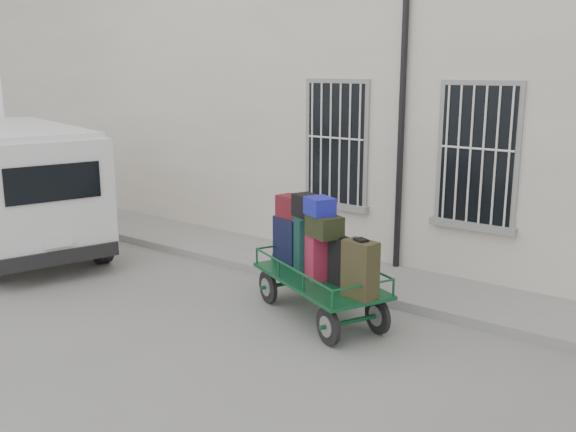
% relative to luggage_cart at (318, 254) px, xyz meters
% --- Properties ---
extents(ground, '(80.00, 80.00, 0.00)m').
position_rel_luggage_cart_xyz_m(ground, '(-0.96, -0.43, -0.95)').
color(ground, slate).
rests_on(ground, ground).
extents(building, '(24.00, 5.15, 6.00)m').
position_rel_luggage_cart_xyz_m(building, '(-0.96, 5.06, 2.04)').
color(building, beige).
rests_on(building, ground).
extents(sidewalk, '(24.00, 1.70, 0.15)m').
position_rel_luggage_cart_xyz_m(sidewalk, '(-0.96, 1.77, -0.88)').
color(sidewalk, gray).
rests_on(sidewalk, ground).
extents(luggage_cart, '(2.72, 1.93, 1.83)m').
position_rel_luggage_cart_xyz_m(luggage_cart, '(0.00, 0.00, 0.00)').
color(luggage_cart, black).
rests_on(luggage_cart, ground).
extents(van, '(5.39, 3.43, 2.53)m').
position_rel_luggage_cart_xyz_m(van, '(-6.66, -0.80, 0.50)').
color(van, white).
rests_on(van, ground).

